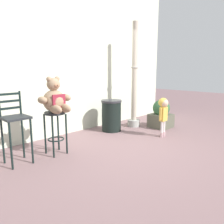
# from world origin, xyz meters

# --- Properties ---
(ground_plane) EXTENTS (24.00, 24.00, 0.00)m
(ground_plane) POSITION_xyz_m (0.00, 0.00, 0.00)
(ground_plane) COLOR #7C5F62
(building_wall) EXTENTS (6.70, 0.30, 3.73)m
(building_wall) POSITION_xyz_m (0.00, 1.89, 1.86)
(building_wall) COLOR beige
(building_wall) RESTS_ON ground_plane
(bar_stool_with_teddy) EXTENTS (0.36, 0.36, 0.78)m
(bar_stool_with_teddy) POSITION_xyz_m (-1.20, 0.78, 0.54)
(bar_stool_with_teddy) COLOR #22262A
(bar_stool_with_teddy) RESTS_ON ground_plane
(teddy_bear) EXTENTS (0.61, 0.54, 0.62)m
(teddy_bear) POSITION_xyz_m (-1.20, 0.75, 1.00)
(teddy_bear) COLOR #9F8062
(teddy_bear) RESTS_ON bar_stool_with_teddy
(child_walking) EXTENTS (0.28, 0.23, 0.89)m
(child_walking) POSITION_xyz_m (1.06, -0.02, 0.65)
(child_walking) COLOR #C29A9D
(child_walking) RESTS_ON ground_plane
(trash_bin) EXTENTS (0.50, 0.50, 0.77)m
(trash_bin) POSITION_xyz_m (0.60, 1.17, 0.39)
(trash_bin) COLOR black
(trash_bin) RESTS_ON ground_plane
(lamppost) EXTENTS (0.32, 0.32, 2.69)m
(lamppost) POSITION_xyz_m (1.34, 1.06, 1.06)
(lamppost) COLOR #A5A8A2
(lamppost) RESTS_ON ground_plane
(bar_chair_empty) EXTENTS (0.39, 0.39, 1.16)m
(bar_chair_empty) POSITION_xyz_m (-1.88, 0.86, 0.68)
(bar_chair_empty) COLOR #22262A
(bar_chair_empty) RESTS_ON ground_plane
(planter_with_shrub) EXTENTS (0.52, 0.52, 0.74)m
(planter_with_shrub) POSITION_xyz_m (1.76, 0.48, 0.34)
(planter_with_shrub) COLOR #575747
(planter_with_shrub) RESTS_ON ground_plane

